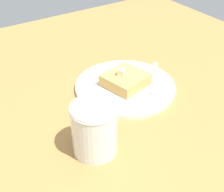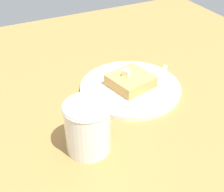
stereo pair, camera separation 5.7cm
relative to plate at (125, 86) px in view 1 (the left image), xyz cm
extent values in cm
cube|color=#9F713B|center=(-6.46, -7.10, -1.99)|extent=(108.21, 108.21, 2.84)
cylinder|color=silver|center=(0.00, 0.00, -0.05)|extent=(21.31, 21.31, 1.04)
torus|color=#31333B|center=(0.00, 0.00, 0.07)|extent=(21.31, 21.31, 0.80)
cube|color=tan|center=(0.00, 0.00, 1.69)|extent=(9.80, 9.60, 2.46)
cube|color=beige|center=(-0.88, 0.30, 3.65)|extent=(1.88, 1.92, 1.45)
cube|color=silver|center=(8.07, -0.39, 0.65)|extent=(7.11, 8.24, 0.36)
cube|color=silver|center=(3.96, -5.29, 0.65)|extent=(3.48, 3.56, 0.36)
cube|color=silver|center=(2.66, -8.12, 0.65)|extent=(2.30, 2.66, 0.36)
cube|color=silver|center=(2.24, -7.77, 0.65)|extent=(2.30, 2.66, 0.36)
cube|color=silver|center=(1.82, -7.41, 0.65)|extent=(2.30, 2.66, 0.36)
cube|color=silver|center=(1.40, -7.06, 0.65)|extent=(2.30, 2.66, 0.36)
cylinder|color=#4C1E0C|center=(-14.76, -12.12, 2.18)|extent=(6.77, 6.77, 5.50)
cylinder|color=silver|center=(-14.76, -12.12, 3.91)|extent=(7.35, 7.35, 8.96)
torus|color=silver|center=(-14.76, -12.12, 7.94)|extent=(7.56, 7.56, 0.50)
camera|label=1|loc=(-33.01, -44.88, 36.95)|focal=50.00mm
camera|label=2|loc=(-28.07, -47.72, 36.95)|focal=50.00mm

